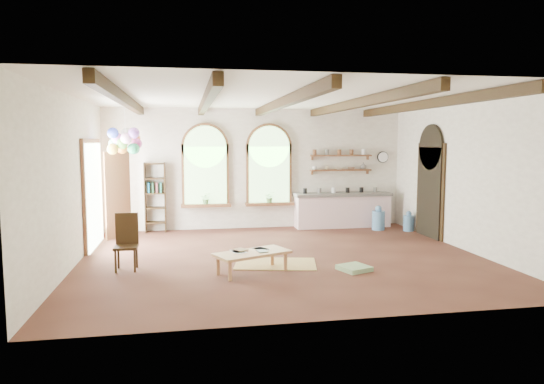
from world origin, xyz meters
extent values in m
plane|color=brown|center=(0.00, 0.00, 0.00)|extent=(8.00, 8.00, 0.00)
cube|color=brown|center=(-1.40, 3.44, 1.45)|extent=(1.24, 0.08, 1.64)
cylinder|color=brown|center=(-1.40, 3.44, 2.20)|extent=(1.24, 0.08, 1.24)
cube|color=#81B96F|center=(-1.40, 3.40, 1.45)|extent=(1.10, 0.04, 1.50)
cube|color=brown|center=(-1.40, 3.35, 0.66)|extent=(1.30, 0.28, 0.08)
cube|color=brown|center=(0.30, 3.44, 1.45)|extent=(1.24, 0.08, 1.64)
cylinder|color=brown|center=(0.30, 3.44, 2.20)|extent=(1.24, 0.08, 1.24)
cube|color=#81B96F|center=(0.30, 3.40, 1.45)|extent=(1.10, 0.04, 1.50)
cube|color=brown|center=(0.30, 3.35, 0.66)|extent=(1.30, 0.28, 0.08)
cube|color=brown|center=(-3.95, 1.80, 1.15)|extent=(0.10, 1.90, 2.50)
cube|color=black|center=(3.95, 1.50, 1.10)|extent=(0.10, 1.30, 2.40)
cube|color=beige|center=(2.30, 3.20, 0.43)|extent=(2.60, 0.55, 0.86)
cube|color=slate|center=(2.30, 3.20, 0.90)|extent=(2.68, 0.62, 0.08)
cube|color=brown|center=(2.30, 3.38, 1.55)|extent=(1.70, 0.24, 0.04)
cube|color=brown|center=(2.30, 3.38, 1.95)|extent=(1.70, 0.24, 0.04)
cylinder|color=black|center=(3.55, 3.45, 1.90)|extent=(0.32, 0.04, 0.32)
cube|color=#362311|center=(-2.95, 3.32, 0.90)|extent=(0.03, 0.32, 1.80)
cube|color=#362311|center=(-2.45, 3.32, 0.90)|extent=(0.03, 0.32, 1.80)
cube|color=#BA7C55|center=(-0.77, -1.01, 0.36)|extent=(1.46, 1.09, 0.05)
cube|color=#BA7C55|center=(-1.21, -1.44, 0.17)|extent=(0.06, 0.06, 0.34)
cube|color=#BA7C55|center=(-0.16, -0.98, 0.17)|extent=(0.06, 0.06, 0.34)
cube|color=#BA7C55|center=(-1.38, -1.04, 0.17)|extent=(0.06, 0.06, 0.34)
cube|color=#BA7C55|center=(-0.33, -0.58, 0.17)|extent=(0.06, 0.06, 0.34)
cube|color=#362311|center=(-3.00, -0.44, 0.43)|extent=(0.42, 0.42, 0.05)
cube|color=#362311|center=(-3.00, -0.26, 0.73)|extent=(0.41, 0.05, 0.60)
cube|color=tan|center=(-0.25, -0.49, 0.01)|extent=(1.69, 1.25, 0.02)
cube|color=#80A270|center=(1.08, -1.18, 0.04)|extent=(0.63, 0.63, 0.09)
cylinder|color=#588CBE|center=(3.10, 2.59, 0.25)|extent=(0.33, 0.33, 0.50)
sphere|color=#588CBE|center=(3.10, 2.59, 0.56)|extent=(0.18, 0.18, 0.18)
cylinder|color=#588CBE|center=(3.82, 2.30, 0.20)|extent=(0.27, 0.27, 0.41)
sphere|color=#588CBE|center=(3.82, 2.30, 0.46)|extent=(0.15, 0.15, 0.15)
cylinder|color=white|center=(-3.28, 2.30, 2.78)|extent=(0.01, 0.01, 0.85)
sphere|color=#249E60|center=(-3.09, 2.31, 2.17)|extent=(0.25, 0.25, 0.25)
sphere|color=#DB49A7|center=(-3.04, 2.44, 2.29)|extent=(0.25, 0.25, 0.25)
sphere|color=#D6612D|center=(-3.09, 2.61, 2.41)|extent=(0.25, 0.25, 0.25)
sphere|color=silver|center=(-3.26, 2.49, 2.53)|extent=(0.25, 0.25, 0.25)
sphere|color=orange|center=(-3.39, 2.55, 2.17)|extent=(0.25, 0.25, 0.25)
sphere|color=#48A970|center=(-3.56, 2.52, 2.29)|extent=(0.25, 0.25, 0.25)
sphere|color=#CF61CD|center=(-3.46, 2.33, 2.41)|extent=(0.25, 0.25, 0.25)
sphere|color=blue|center=(-3.54, 2.22, 2.53)|extent=(0.25, 0.25, 0.25)
sphere|color=gold|center=(-3.53, 2.05, 2.17)|extent=(0.25, 0.25, 0.25)
sphere|color=#63B941|center=(-3.33, 2.12, 2.29)|extent=(0.25, 0.25, 0.25)
sphere|color=#FFBBE8|center=(-3.23, 2.03, 2.41)|extent=(0.25, 0.25, 0.25)
sphere|color=#9755C7|center=(-3.05, 2.02, 2.53)|extent=(0.25, 0.25, 0.25)
sphere|color=#249E60|center=(-3.10, 2.22, 2.17)|extent=(0.25, 0.25, 0.25)
imported|color=olive|center=(-1.04, -0.90, 0.39)|extent=(0.29, 0.32, 0.02)
cube|color=black|center=(-0.59, -1.00, 0.39)|extent=(0.20, 0.27, 0.01)
imported|color=#598C4C|center=(-1.40, 3.32, 0.85)|extent=(0.27, 0.23, 0.30)
imported|color=#598C4C|center=(0.30, 3.32, 0.85)|extent=(0.27, 0.23, 0.30)
imported|color=white|center=(1.55, 3.38, 1.62)|extent=(0.12, 0.10, 0.10)
imported|color=beige|center=(1.90, 3.38, 1.62)|extent=(0.10, 0.10, 0.09)
imported|color=beige|center=(2.25, 3.38, 1.60)|extent=(0.22, 0.22, 0.05)
imported|color=#8C664C|center=(2.60, 3.38, 1.60)|extent=(0.20, 0.20, 0.06)
imported|color=slate|center=(2.95, 3.38, 1.67)|extent=(0.18, 0.18, 0.19)
camera|label=1|loc=(-1.91, -9.41, 2.34)|focal=32.00mm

